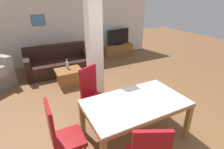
% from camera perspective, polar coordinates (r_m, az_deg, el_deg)
% --- Properties ---
extents(ground_plane, '(18.00, 18.00, 0.00)m').
position_cam_1_polar(ground_plane, '(3.49, 7.08, -18.78)').
color(ground_plane, brown).
extents(back_wall, '(7.20, 0.09, 2.70)m').
position_cam_1_polar(back_wall, '(6.95, -15.03, 15.19)').
color(back_wall, silver).
rests_on(back_wall, ground_plane).
extents(divider_pillar, '(0.31, 0.34, 2.70)m').
position_cam_1_polar(divider_pillar, '(4.06, -5.86, 9.64)').
color(divider_pillar, silver).
rests_on(divider_pillar, ground_plane).
extents(dining_table, '(1.76, 1.02, 0.73)m').
position_cam_1_polar(dining_table, '(3.12, 7.65, -10.81)').
color(dining_table, olive).
rests_on(dining_table, ground_plane).
extents(dining_chair_head_left, '(0.46, 0.46, 1.09)m').
position_cam_1_polar(dining_chair_head_left, '(2.75, -16.35, -18.12)').
color(dining_chair_head_left, maroon).
rests_on(dining_chair_head_left, ground_plane).
extents(dining_chair_far_left, '(0.61, 0.61, 1.09)m').
position_cam_1_polar(dining_chair_far_left, '(3.64, -6.31, -5.63)').
color(dining_chair_far_left, maroon).
rests_on(dining_chair_far_left, ground_plane).
extents(sofa, '(2.04, 0.90, 0.89)m').
position_cam_1_polar(sofa, '(6.09, -17.01, 3.38)').
color(sofa, black).
rests_on(sofa, ground_plane).
extents(coffee_table, '(0.73, 0.59, 0.44)m').
position_cam_1_polar(coffee_table, '(5.21, -13.80, -0.69)').
color(coffee_table, brown).
rests_on(coffee_table, ground_plane).
extents(bottle, '(0.08, 0.08, 0.29)m').
position_cam_1_polar(bottle, '(5.19, -14.43, 3.03)').
color(bottle, '#B2B7BC').
rests_on(bottle, coffee_table).
extents(tv_stand, '(1.26, 0.40, 0.45)m').
position_cam_1_polar(tv_stand, '(7.69, 2.00, 8.22)').
color(tv_stand, '#96602E').
rests_on(tv_stand, ground_plane).
extents(tv_screen, '(1.08, 0.27, 0.64)m').
position_cam_1_polar(tv_screen, '(7.56, 2.06, 12.14)').
color(tv_screen, black).
rests_on(tv_screen, tv_stand).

